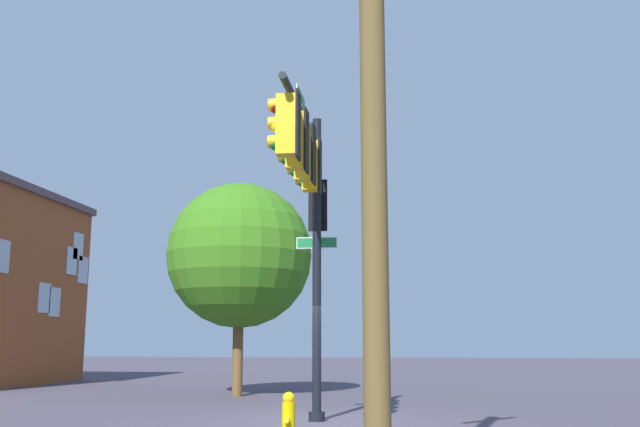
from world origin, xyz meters
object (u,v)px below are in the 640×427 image
signal_pole_assembly (306,185)px  tree_near (240,255)px  utility_pole (373,79)px  fire_hydrant (288,416)px

signal_pole_assembly → tree_near: 8.89m
utility_pole → tree_near: 15.93m
utility_pole → tree_near: utility_pole is taller
signal_pole_assembly → tree_near: (-8.16, -3.49, -0.46)m
utility_pole → fire_hydrant: (-5.35, -1.89, -4.18)m
signal_pole_assembly → fire_hydrant: size_ratio=8.28×
signal_pole_assembly → utility_pole: (6.86, 1.83, -0.37)m
signal_pole_assembly → fire_hydrant: bearing=-2.6°
signal_pole_assembly → fire_hydrant: signal_pole_assembly is taller
signal_pole_assembly → utility_pole: utility_pole is taller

